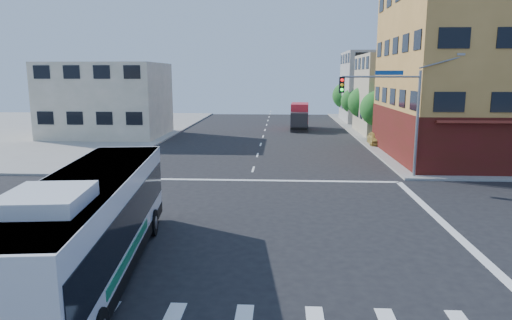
{
  "coord_description": "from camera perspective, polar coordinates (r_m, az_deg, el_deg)",
  "views": [
    {
      "loc": [
        1.99,
        -19.2,
        6.7
      ],
      "look_at": [
        0.75,
        3.24,
        2.51
      ],
      "focal_mm": 32.0,
      "sensor_mm": 36.0,
      "label": 1
    }
  ],
  "objects": [
    {
      "name": "street_tree_b",
      "position": [
        56.08,
        13.46,
        7.26
      ],
      "size": [
        3.8,
        3.8,
        5.79
      ],
      "color": "#3C2315",
      "rests_on": "ground"
    },
    {
      "name": "transit_bus",
      "position": [
        15.95,
        -20.08,
        -7.68
      ],
      "size": [
        4.28,
        13.27,
        3.86
      ],
      "rotation": [
        0.0,
        0.0,
        0.12
      ],
      "color": "black",
      "rests_on": "ground"
    },
    {
      "name": "ground",
      "position": [
        20.43,
        -2.63,
        -8.6
      ],
      "size": [
        120.0,
        120.0,
        0.0
      ],
      "primitive_type": "plane",
      "color": "black",
      "rests_on": "ground"
    },
    {
      "name": "box_truck",
      "position": [
        57.46,
        5.47,
        5.37
      ],
      "size": [
        2.45,
        7.2,
        3.19
      ],
      "rotation": [
        0.0,
        0.0,
        -0.05
      ],
      "color": "#26252A",
      "rests_on": "ground"
    },
    {
      "name": "parked_car",
      "position": [
        45.69,
        14.82,
        2.61
      ],
      "size": [
        1.83,
        3.98,
        1.32
      ],
      "primitive_type": "imported",
      "rotation": [
        0.0,
        0.0,
        -0.07
      ],
      "color": "gold",
      "rests_on": "ground"
    },
    {
      "name": "building_east_far",
      "position": [
        68.85,
        15.94,
        8.75
      ],
      "size": [
        12.06,
        10.06,
        10.0
      ],
      "color": "#A8A7A2",
      "rests_on": "ground"
    },
    {
      "name": "street_tree_d",
      "position": [
        71.86,
        11.21,
        8.12
      ],
      "size": [
        4.0,
        4.0,
        6.03
      ],
      "color": "#3C2315",
      "rests_on": "ground"
    },
    {
      "name": "street_tree_a",
      "position": [
        48.25,
        15.12,
        6.5
      ],
      "size": [
        3.6,
        3.6,
        5.53
      ],
      "color": "#3C2315",
      "rests_on": "ground"
    },
    {
      "name": "building_east_near",
      "position": [
        55.29,
        19.08,
        7.71
      ],
      "size": [
        12.06,
        10.06,
        9.0
      ],
      "color": "tan",
      "rests_on": "ground"
    },
    {
      "name": "building_west",
      "position": [
        52.79,
        -18.08,
        7.12
      ],
      "size": [
        12.06,
        10.06,
        8.0
      ],
      "color": "beige",
      "rests_on": "ground"
    },
    {
      "name": "corner_building_ne",
      "position": [
        41.76,
        29.02,
        8.14
      ],
      "size": [
        18.1,
        15.44,
        14.0
      ],
      "color": "#C48F46",
      "rests_on": "ground"
    },
    {
      "name": "signal_mast_ne",
      "position": [
        30.69,
        16.64,
        6.91
      ],
      "size": [
        7.91,
        1.13,
        8.07
      ],
      "color": "gray",
      "rests_on": "ground"
    },
    {
      "name": "street_tree_c",
      "position": [
        63.97,
        12.18,
        7.42
      ],
      "size": [
        3.4,
        3.4,
        5.29
      ],
      "color": "#3C2315",
      "rests_on": "ground"
    }
  ]
}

